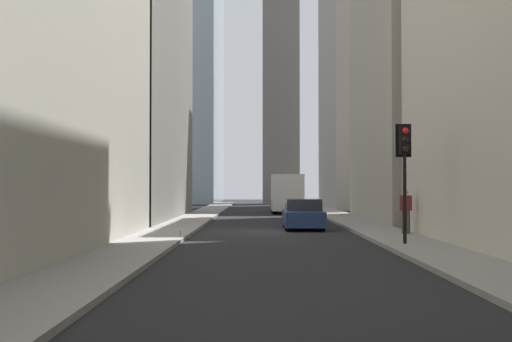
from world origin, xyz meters
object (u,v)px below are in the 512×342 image
(delivery_truck, at_px, (287,193))
(pedestrian, at_px, (406,209))
(discarded_bottle, at_px, (180,233))
(traffic_light_foreground, at_px, (405,155))
(sedan_navy, at_px, (303,215))

(delivery_truck, xyz_separation_m, pedestrian, (-23.02, -3.75, -0.35))
(discarded_bottle, bearing_deg, traffic_light_foreground, -111.53)
(sedan_navy, bearing_deg, traffic_light_foreground, -163.41)
(pedestrian, bearing_deg, delivery_truck, 9.26)
(traffic_light_foreground, distance_m, pedestrian, 4.98)
(sedan_navy, bearing_deg, discarded_bottle, 140.41)
(delivery_truck, distance_m, discarded_bottle, 24.98)
(traffic_light_foreground, relative_size, pedestrian, 2.23)
(sedan_navy, relative_size, pedestrian, 2.43)
(delivery_truck, height_order, pedestrian, delivery_truck)
(sedan_navy, xyz_separation_m, traffic_light_foreground, (-9.13, -2.72, 2.37))
(sedan_navy, xyz_separation_m, pedestrian, (-4.66, -3.75, 0.44))
(sedan_navy, relative_size, discarded_bottle, 15.93)
(pedestrian, bearing_deg, sedan_navy, 38.87)
(sedan_navy, height_order, discarded_bottle, sedan_navy)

